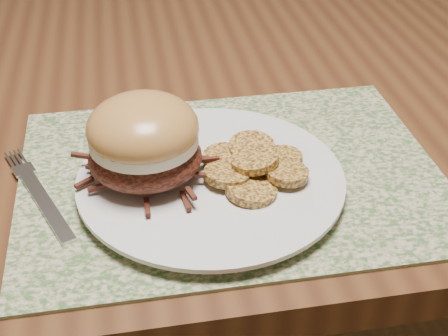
# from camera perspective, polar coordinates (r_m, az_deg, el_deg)

# --- Properties ---
(dining_table) EXTENTS (1.50, 0.90, 0.75)m
(dining_table) POSITION_cam_1_polar(r_m,az_deg,el_deg) (0.94, 2.85, 4.87)
(dining_table) COLOR #563118
(dining_table) RESTS_ON ground
(placemat) EXTENTS (0.45, 0.33, 0.00)m
(placemat) POSITION_cam_1_polar(r_m,az_deg,el_deg) (0.67, 0.65, -0.60)
(placemat) COLOR #426132
(placemat) RESTS_ON dining_table
(dinner_plate) EXTENTS (0.26, 0.26, 0.02)m
(dinner_plate) POSITION_cam_1_polar(r_m,az_deg,el_deg) (0.65, -1.21, -1.21)
(dinner_plate) COLOR silver
(dinner_plate) RESTS_ON placemat
(pork_sandwich) EXTENTS (0.14, 0.13, 0.09)m
(pork_sandwich) POSITION_cam_1_polar(r_m,az_deg,el_deg) (0.62, -7.34, 2.50)
(pork_sandwich) COLOR black
(pork_sandwich) RESTS_ON dinner_plate
(roasted_potatoes) EXTENTS (0.12, 0.13, 0.03)m
(roasted_potatoes) POSITION_cam_1_polar(r_m,az_deg,el_deg) (0.64, 2.70, 0.19)
(roasted_potatoes) COLOR #BB8937
(roasted_potatoes) RESTS_ON dinner_plate
(fork) EXTENTS (0.08, 0.17, 0.00)m
(fork) POSITION_cam_1_polar(r_m,az_deg,el_deg) (0.67, -16.68, -2.10)
(fork) COLOR silver
(fork) RESTS_ON placemat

